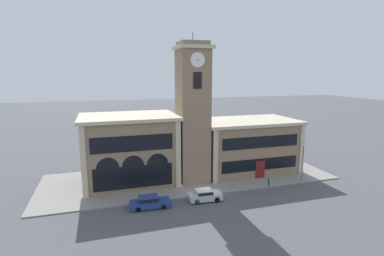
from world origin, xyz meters
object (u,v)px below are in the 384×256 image
at_px(parked_car_mid, 205,195).
at_px(bollard, 269,182).
at_px(street_lamp, 303,157).
at_px(parked_car_near, 149,202).

bearing_deg(parked_car_mid, bollard, 12.72).
bearing_deg(street_lamp, bollard, -175.50).
xyz_separation_m(parked_car_mid, street_lamp, (15.99, 2.17, 3.03)).
bearing_deg(parked_car_mid, street_lamp, 10.89).
height_order(street_lamp, bollard, street_lamp).
xyz_separation_m(parked_car_near, bollard, (17.09, 1.71, -0.09)).
distance_m(parked_car_near, bollard, 17.17).
distance_m(parked_car_mid, street_lamp, 16.42).
relative_size(parked_car_near, street_lamp, 0.88).
height_order(parked_car_near, street_lamp, street_lamp).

